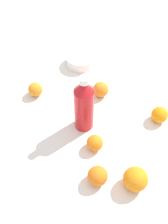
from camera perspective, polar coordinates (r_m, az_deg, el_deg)
The scene contains 9 objects.
ground_plane at distance 1.09m, azimuth 3.10°, elevation -3.39°, with size 2.40×2.40×0.00m, color silver.
water_bottle at distance 1.00m, azimuth -0.00°, elevation 1.39°, with size 0.07×0.07×0.26m.
orange_0 at distance 0.95m, azimuth 10.46°, elevation -13.32°, with size 0.08×0.08×0.08m, color orange.
orange_1 at distance 1.17m, azimuth 3.43°, elevation 4.62°, with size 0.07×0.07×0.07m, color orange.
orange_2 at distance 1.19m, azimuth -9.93°, elevation 4.58°, with size 0.06×0.06×0.06m, color orange.
orange_3 at distance 1.12m, azimuth 15.19°, elevation -0.54°, with size 0.06×0.06×0.06m, color orange.
orange_4 at distance 1.01m, azimuth 2.21°, elevation -6.34°, with size 0.06×0.06×0.06m, color orange.
orange_5 at distance 0.95m, azimuth 2.79°, elevation -12.90°, with size 0.07×0.07×0.07m, color orange.
ceramic_bowl at distance 1.31m, azimuth -0.83°, elevation 10.55°, with size 0.13×0.13×0.05m, color white.
Camera 1 is at (0.55, -0.28, 0.89)m, focal length 44.74 mm.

